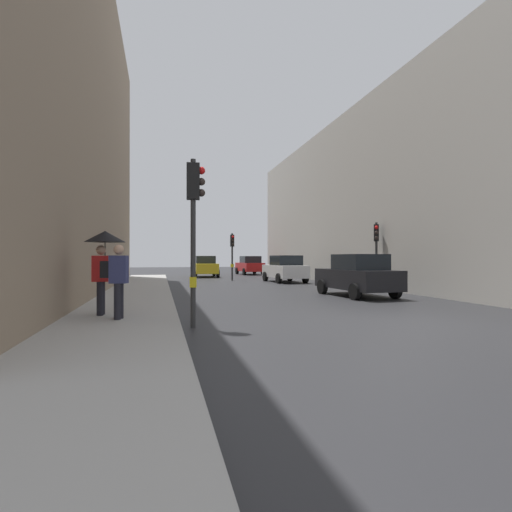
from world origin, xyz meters
TOP-DOWN VIEW (x-y plane):
  - ground_plane at (0.00, 0.00)m, footprint 120.00×120.00m
  - sidewalk_kerb at (-6.57, 6.00)m, footprint 2.77×40.00m
  - building_facade_right at (11.19, 13.75)m, footprint 12.00×34.44m
  - traffic_light_far_median at (-0.68, 18.84)m, footprint 0.25×0.43m
  - traffic_light_near_left at (-4.86, 0.42)m, footprint 0.44×0.26m
  - traffic_light_mid_street at (4.87, 9.04)m, footprint 0.36×0.45m
  - car_white_compact at (2.39, 16.29)m, footprint 2.20×4.29m
  - car_dark_suv at (2.39, 6.31)m, footprint 2.26×4.32m
  - car_yellow_taxi at (-1.94, 24.77)m, footprint 2.06×4.22m
  - car_red_sedan at (2.73, 28.45)m, footprint 2.23×4.31m
  - pedestrian_with_umbrella at (-7.03, 1.83)m, footprint 1.00×1.00m
  - pedestrian_with_grey_backpack at (-6.63, 1.04)m, footprint 0.64×0.40m

SIDE VIEW (x-z plane):
  - ground_plane at x=0.00m, z-range 0.00..0.00m
  - sidewalk_kerb at x=-6.57m, z-range 0.00..0.16m
  - car_white_compact at x=2.39m, z-range 0.00..1.76m
  - car_dark_suv at x=2.39m, z-range 0.00..1.76m
  - car_yellow_taxi at x=-1.94m, z-range 0.00..1.76m
  - car_red_sedan at x=2.73m, z-range 0.00..1.76m
  - pedestrian_with_grey_backpack at x=-6.63m, z-range 0.28..2.05m
  - pedestrian_with_umbrella at x=-7.03m, z-range 0.77..2.91m
  - traffic_light_far_median at x=-0.68m, z-range 0.63..3.97m
  - traffic_light_mid_street at x=4.87m, z-range 0.64..4.02m
  - traffic_light_near_left at x=-4.86m, z-range 0.74..4.66m
  - building_facade_right at x=11.19m, z-range 0.00..10.41m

